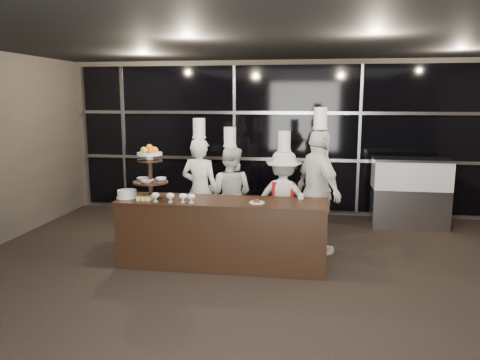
% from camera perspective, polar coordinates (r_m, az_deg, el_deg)
% --- Properties ---
extents(room, '(10.00, 10.00, 10.00)m').
position_cam_1_polar(room, '(4.26, 4.38, -0.64)').
color(room, black).
rests_on(room, ground).
extents(window_wall, '(8.60, 0.10, 2.80)m').
position_cam_1_polar(window_wall, '(9.15, 6.80, 5.03)').
color(window_wall, black).
rests_on(window_wall, ground).
extents(buffet_counter, '(2.84, 0.74, 0.92)m').
position_cam_1_polar(buffet_counter, '(6.43, -2.18, -6.43)').
color(buffet_counter, black).
rests_on(buffet_counter, ground).
extents(display_stand, '(0.48, 0.48, 0.74)m').
position_cam_1_polar(display_stand, '(6.51, -10.92, 1.47)').
color(display_stand, black).
rests_on(display_stand, buffet_counter).
extents(compotes, '(0.60, 0.11, 0.12)m').
position_cam_1_polar(compotes, '(6.23, -7.94, -1.97)').
color(compotes, silver).
rests_on(compotes, buffet_counter).
extents(layer_cake, '(0.30, 0.30, 0.11)m').
position_cam_1_polar(layer_cake, '(6.64, -13.60, -1.67)').
color(layer_cake, white).
rests_on(layer_cake, buffet_counter).
extents(pastry_squares, '(0.20, 0.13, 0.05)m').
position_cam_1_polar(pastry_squares, '(6.44, -11.55, -2.20)').
color(pastry_squares, '#EAD972').
rests_on(pastry_squares, buffet_counter).
extents(small_plate, '(0.20, 0.20, 0.05)m').
position_cam_1_polar(small_plate, '(6.15, 2.07, -2.68)').
color(small_plate, white).
rests_on(small_plate, buffet_counter).
extents(chef_cup, '(0.08, 0.08, 0.07)m').
position_cam_1_polar(chef_cup, '(6.45, 7.42, -1.98)').
color(chef_cup, white).
rests_on(chef_cup, buffet_counter).
extents(display_case, '(1.32, 0.58, 1.24)m').
position_cam_1_polar(display_case, '(8.80, 20.03, -1.08)').
color(display_case, '#A5A5AA').
rests_on(display_case, ground).
extents(chef_a, '(0.68, 0.52, 1.98)m').
position_cam_1_polar(chef_a, '(7.39, -4.89, -1.10)').
color(chef_a, white).
rests_on(chef_a, ground).
extents(chef_b, '(0.83, 0.69, 1.83)m').
position_cam_1_polar(chef_b, '(7.46, -1.21, -1.61)').
color(chef_b, white).
rests_on(chef_b, ground).
extents(chef_c, '(1.01, 0.65, 1.79)m').
position_cam_1_polar(chef_c, '(7.27, 5.31, -2.16)').
color(chef_c, silver).
rests_on(chef_c, ground).
extents(chef_d, '(0.94, 1.16, 2.15)m').
position_cam_1_polar(chef_d, '(6.92, 9.52, -1.34)').
color(chef_d, white).
rests_on(chef_d, ground).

